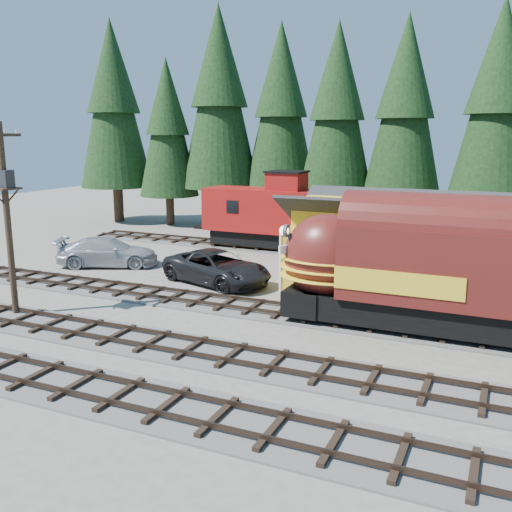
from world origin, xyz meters
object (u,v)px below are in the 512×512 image
at_px(utility_pole, 7,207).
at_px(pickup_truck_a, 217,267).
at_px(caboose, 274,214).
at_px(depot, 405,237).
at_px(locomotive, 465,276).
at_px(pickup_truck_b, 108,252).

distance_m(utility_pole, pickup_truck_a, 11.61).
distance_m(caboose, utility_pole, 20.18).
relative_size(depot, caboose, 1.24).
xyz_separation_m(caboose, utility_pole, (-5.27, -19.33, 2.46)).
bearing_deg(locomotive, utility_pole, -164.78).
height_order(locomotive, pickup_truck_a, locomotive).
distance_m(utility_pole, pickup_truck_b, 11.10).
relative_size(caboose, utility_pole, 1.15).
height_order(caboose, pickup_truck_a, caboose).
distance_m(depot, utility_pole, 20.01).
height_order(depot, locomotive, depot).
height_order(depot, pickup_truck_b, depot).
relative_size(pickup_truck_a, pickup_truck_b, 1.06).
distance_m(locomotive, utility_pole, 20.45).
bearing_deg(locomotive, pickup_truck_b, 168.13).
bearing_deg(pickup_truck_a, caboose, 22.31).
height_order(utility_pole, pickup_truck_a, utility_pole).
bearing_deg(pickup_truck_b, depot, -109.03).
bearing_deg(pickup_truck_b, pickup_truck_a, -121.30).
height_order(utility_pole, pickup_truck_b, utility_pole).
relative_size(depot, locomotive, 0.76).
relative_size(depot, pickup_truck_a, 1.89).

